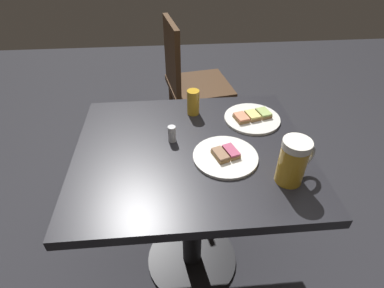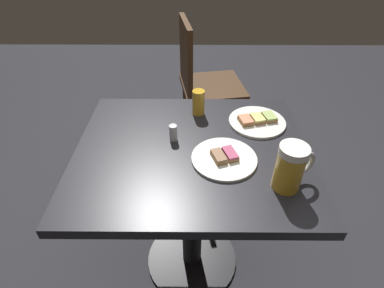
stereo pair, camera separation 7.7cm
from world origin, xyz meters
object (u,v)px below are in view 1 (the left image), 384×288
(beer_mug, at_px, (294,161))
(beer_glass_small, at_px, (193,102))
(plate_far, at_px, (225,156))
(cafe_chair, at_px, (189,80))
(plate_near, at_px, (252,118))
(salt_shaker, at_px, (172,134))

(beer_mug, bearing_deg, beer_glass_small, 32.94)
(plate_far, height_order, beer_mug, beer_mug)
(plate_far, distance_m, cafe_chair, 0.99)
(plate_far, distance_m, beer_glass_small, 0.31)
(plate_far, relative_size, beer_glass_small, 2.13)
(plate_far, distance_m, beer_mug, 0.23)
(beer_mug, xyz_separation_m, beer_glass_small, (0.41, 0.27, -0.02))
(plate_near, relative_size, beer_mug, 1.45)
(plate_far, xyz_separation_m, salt_shaker, (0.11, 0.18, 0.02))
(plate_far, xyz_separation_m, beer_mug, (-0.12, -0.18, 0.07))
(cafe_chair, bearing_deg, beer_glass_small, -12.71)
(plate_far, bearing_deg, beer_mug, -123.51)
(beer_mug, distance_m, cafe_chair, 1.14)
(beer_mug, distance_m, salt_shaker, 0.43)
(beer_mug, xyz_separation_m, salt_shaker, (0.23, 0.36, -0.05))
(plate_near, distance_m, beer_mug, 0.35)
(plate_far, height_order, beer_glass_small, beer_glass_small)
(beer_glass_small, distance_m, cafe_chair, 0.72)
(beer_mug, relative_size, cafe_chair, 0.17)
(beer_mug, height_order, beer_glass_small, beer_mug)
(salt_shaker, bearing_deg, beer_mug, -122.71)
(beer_glass_small, bearing_deg, cafe_chair, -3.13)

